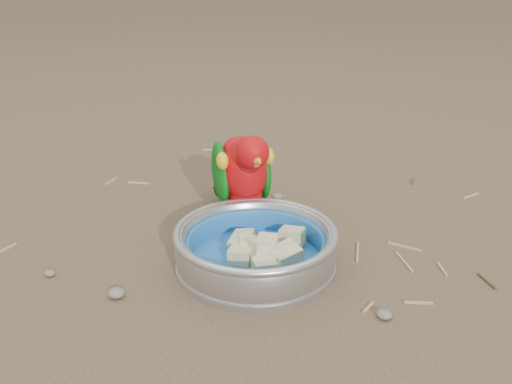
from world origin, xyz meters
The scene contains 6 objects.
ground centered at (0.00, 0.00, 0.00)m, with size 60.00×60.00×0.00m, color brown.
food_bowl centered at (0.03, 0.01, 0.01)m, with size 0.23×0.23×0.02m, color #B2B2BA.
bowl_wall centered at (0.03, 0.01, 0.04)m, with size 0.23×0.23×0.04m, color #B2B2BA, non-canonical shape.
fruit_wedges centered at (0.03, 0.01, 0.03)m, with size 0.14×0.14×0.03m, color beige, non-canonical shape.
lory_parrot centered at (-0.06, 0.12, 0.08)m, with size 0.09×0.20×0.16m, color #B1080B, non-canonical shape.
ground_debris centered at (-0.01, 0.01, 0.00)m, with size 0.90×0.80×0.01m, color tan, non-canonical shape.
Camera 1 is at (0.39, -0.61, 0.41)m, focal length 40.00 mm.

